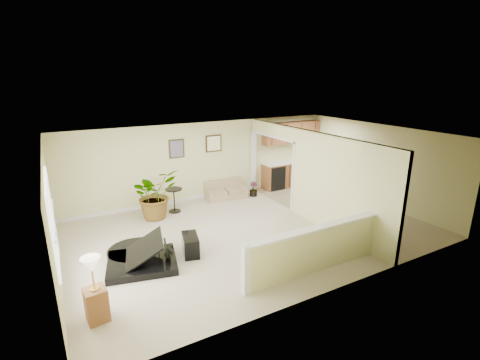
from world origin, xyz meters
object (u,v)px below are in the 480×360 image
loveseat (225,189)px  small_plant (253,190)px  piano_bench (190,245)px  accent_table (174,197)px  piano (137,240)px  palm_plant (155,195)px  lamp_stand (95,294)px

loveseat → small_plant: loveseat is taller
piano_bench → accent_table: size_ratio=0.92×
piano_bench → loveseat: 3.90m
piano → palm_plant: size_ratio=1.20×
piano → lamp_stand: 1.82m
piano_bench → loveseat: bearing=52.0°
accent_table → lamp_stand: bearing=-123.7°
piano_bench → loveseat: loveseat is taller
palm_plant → small_plant: 3.44m
small_plant → lamp_stand: lamp_stand is taller
small_plant → lamp_stand: size_ratio=0.42×
piano → accent_table: 3.00m
loveseat → small_plant: 0.97m
piano_bench → small_plant: small_plant is taller
accent_table → lamp_stand: (-2.68, -4.01, 0.03)m
piano_bench → small_plant: 4.28m
palm_plant → small_plant: (3.40, 0.25, -0.48)m
palm_plant → accent_table: bearing=14.7°
piano → small_plant: (4.44, 2.59, -0.35)m
loveseat → lamp_stand: bearing=-129.6°
loveseat → palm_plant: 2.60m
piano → piano_bench: bearing=5.8°
piano_bench → small_plant: size_ratio=1.36×
piano → lamp_stand: (-1.03, -1.50, -0.07)m
loveseat → lamp_stand: (-4.57, -4.44, 0.20)m
accent_table → palm_plant: 0.67m
piano_bench → accent_table: accent_table is taller
loveseat → piano: bearing=-134.1°
accent_table → lamp_stand: 4.82m
lamp_stand → palm_plant: bearing=61.8°
piano → piano_bench: size_ratio=2.84×
small_plant → accent_table: bearing=-178.2°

